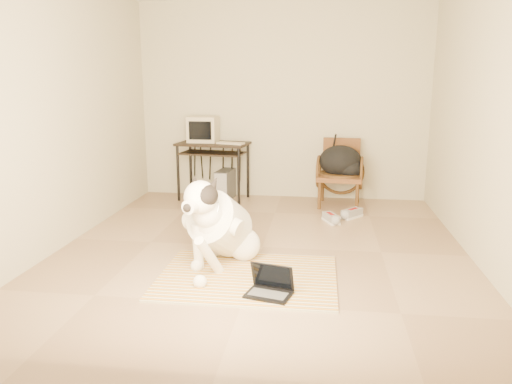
% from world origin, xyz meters
% --- Properties ---
extents(floor, '(4.50, 4.50, 0.00)m').
position_xyz_m(floor, '(0.00, 0.00, 0.00)').
color(floor, '#9B7C5F').
rests_on(floor, ground).
extents(wall_back, '(4.50, 0.00, 4.50)m').
position_xyz_m(wall_back, '(0.00, 2.25, 1.35)').
color(wall_back, beige).
rests_on(wall_back, floor).
extents(wall_front, '(4.50, 0.00, 4.50)m').
position_xyz_m(wall_front, '(0.00, -2.25, 1.35)').
color(wall_front, beige).
rests_on(wall_front, floor).
extents(wall_left, '(0.00, 4.50, 4.50)m').
position_xyz_m(wall_left, '(-2.00, 0.00, 1.35)').
color(wall_left, beige).
rests_on(wall_left, floor).
extents(wall_right, '(0.00, 4.50, 4.50)m').
position_xyz_m(wall_right, '(2.00, 0.00, 1.35)').
color(wall_right, beige).
rests_on(wall_right, floor).
extents(rug, '(1.51, 1.15, 0.02)m').
position_xyz_m(rug, '(-0.03, -0.82, 0.01)').
color(rug, orange).
rests_on(rug, floor).
extents(dog, '(0.66, 1.25, 0.91)m').
position_xyz_m(dog, '(-0.33, -0.52, 0.36)').
color(dog, white).
rests_on(dog, rug).
extents(laptop, '(0.39, 0.32, 0.24)m').
position_xyz_m(laptop, '(0.20, -1.15, 0.08)').
color(laptop, black).
rests_on(laptop, rug).
extents(computer_desk, '(1.02, 0.65, 0.80)m').
position_xyz_m(computer_desk, '(-0.93, 1.94, 0.69)').
color(computer_desk, black).
rests_on(computer_desk, floor).
extents(crt_monitor, '(0.40, 0.38, 0.35)m').
position_xyz_m(crt_monitor, '(-1.07, 2.03, 0.97)').
color(crt_monitor, '#C4B699').
rests_on(crt_monitor, computer_desk).
extents(desk_keyboard, '(0.39, 0.23, 0.02)m').
position_xyz_m(desk_keyboard, '(-0.66, 1.83, 0.81)').
color(desk_keyboard, '#C4B699').
rests_on(desk_keyboard, computer_desk).
extents(pc_tower, '(0.23, 0.46, 0.41)m').
position_xyz_m(pc_tower, '(-0.77, 1.97, 0.21)').
color(pc_tower, '#47474A').
rests_on(pc_tower, floor).
extents(rattan_chair, '(0.62, 0.60, 0.88)m').
position_xyz_m(rattan_chair, '(0.81, 1.85, 0.44)').
color(rattan_chair, brown).
rests_on(rattan_chair, floor).
extents(backpack, '(0.58, 0.46, 0.41)m').
position_xyz_m(backpack, '(0.83, 1.79, 0.59)').
color(backpack, black).
rests_on(backpack, rattan_chair).
extents(sneaker_left, '(0.22, 0.31, 0.10)m').
position_xyz_m(sneaker_left, '(0.70, 1.00, 0.05)').
color(sneaker_left, silver).
rests_on(sneaker_left, floor).
extents(sneaker_right, '(0.29, 0.32, 0.11)m').
position_xyz_m(sneaker_right, '(0.95, 1.23, 0.05)').
color(sneaker_right, silver).
rests_on(sneaker_right, floor).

